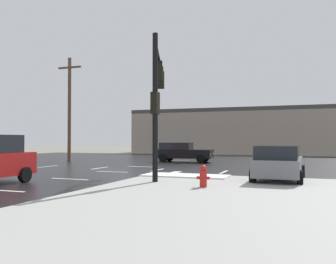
% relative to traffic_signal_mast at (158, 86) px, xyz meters
% --- Properties ---
extents(ground_plane, '(120.00, 120.00, 0.00)m').
position_rel_traffic_signal_mast_xyz_m(ground_plane, '(-3.85, 4.62, -4.36)').
color(ground_plane, slate).
extents(road_asphalt, '(44.00, 44.00, 0.02)m').
position_rel_traffic_signal_mast_xyz_m(road_asphalt, '(-3.85, 4.62, -4.35)').
color(road_asphalt, black).
rests_on(road_asphalt, ground_plane).
extents(snow_strip_curbside, '(4.00, 1.60, 0.06)m').
position_rel_traffic_signal_mast_xyz_m(snow_strip_curbside, '(1.15, 0.62, -4.19)').
color(snow_strip_curbside, white).
rests_on(snow_strip_curbside, sidewalk_corner).
extents(lane_markings, '(36.15, 36.15, 0.01)m').
position_rel_traffic_signal_mast_xyz_m(lane_markings, '(-2.65, 3.24, -4.33)').
color(lane_markings, silver).
rests_on(lane_markings, road_asphalt).
extents(traffic_signal_mast, '(2.17, 5.96, 6.07)m').
position_rel_traffic_signal_mast_xyz_m(traffic_signal_mast, '(0.00, 0.00, 0.00)').
color(traffic_signal_mast, black).
rests_on(traffic_signal_mast, sidewalk_corner).
extents(fire_hydrant, '(0.48, 0.26, 0.79)m').
position_rel_traffic_signal_mast_xyz_m(fire_hydrant, '(2.90, -2.82, -3.82)').
color(fire_hydrant, red).
rests_on(fire_hydrant, sidewalk_corner).
extents(strip_building_background, '(27.16, 8.00, 5.85)m').
position_rel_traffic_signal_mast_xyz_m(strip_building_background, '(-1.85, 32.83, -1.43)').
color(strip_building_background, gray).
rests_on(strip_building_background, ground_plane).
extents(sedan_black, '(4.61, 2.21, 1.58)m').
position_rel_traffic_signal_mast_xyz_m(sedan_black, '(-2.80, 12.30, -3.50)').
color(sedan_black, black).
rests_on(sedan_black, road_asphalt).
extents(sedan_grey, '(2.13, 4.58, 1.58)m').
position_rel_traffic_signal_mast_xyz_m(sedan_grey, '(5.33, 0.73, -3.50)').
color(sedan_grey, slate).
rests_on(sedan_grey, road_asphalt).
extents(utility_pole_far, '(2.20, 0.28, 8.72)m').
position_rel_traffic_signal_mast_xyz_m(utility_pole_far, '(-11.98, 9.95, 0.21)').
color(utility_pole_far, brown).
rests_on(utility_pole_far, ground_plane).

